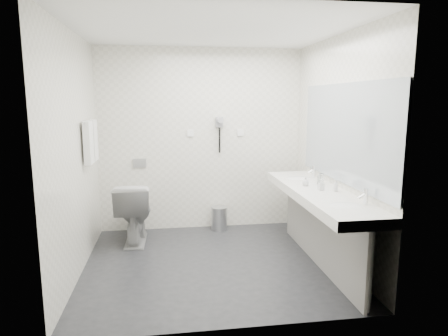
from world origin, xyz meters
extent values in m
plane|color=#242528|center=(0.00, 0.00, 0.00)|extent=(2.80, 2.80, 0.00)
plane|color=white|center=(0.00, 0.00, 2.50)|extent=(2.80, 2.80, 0.00)
plane|color=white|center=(0.00, 1.30, 1.25)|extent=(2.80, 0.00, 2.80)
plane|color=white|center=(0.00, -1.30, 1.25)|extent=(2.80, 0.00, 2.80)
plane|color=white|center=(-1.40, 0.00, 1.25)|extent=(0.00, 2.60, 2.60)
plane|color=white|center=(1.40, 0.00, 1.25)|extent=(0.00, 2.60, 2.60)
cube|color=white|center=(1.12, -0.20, 0.80)|extent=(0.55, 2.20, 0.10)
cube|color=gray|center=(1.15, -0.20, 0.38)|extent=(0.03, 2.15, 0.75)
cylinder|color=silver|center=(1.18, -1.24, 0.38)|extent=(0.06, 0.06, 0.75)
cylinder|color=silver|center=(1.18, 0.84, 0.38)|extent=(0.06, 0.06, 0.75)
cube|color=#B2BCC6|center=(1.39, -0.20, 1.45)|extent=(0.02, 2.20, 1.05)
ellipsoid|color=white|center=(1.12, -0.85, 0.83)|extent=(0.40, 0.31, 0.05)
ellipsoid|color=white|center=(1.12, 0.45, 0.83)|extent=(0.40, 0.31, 0.05)
cylinder|color=silver|center=(1.32, -0.85, 0.92)|extent=(0.04, 0.04, 0.15)
cylinder|color=silver|center=(1.32, 0.45, 0.92)|extent=(0.04, 0.04, 0.15)
imported|color=white|center=(1.14, -0.23, 0.91)|extent=(0.06, 0.06, 0.12)
imported|color=white|center=(1.05, 0.01, 0.90)|extent=(0.10, 0.10, 0.10)
imported|color=white|center=(1.27, -0.31, 0.91)|extent=(0.06, 0.06, 0.12)
cylinder|color=silver|center=(1.23, 0.04, 0.90)|extent=(0.06, 0.06, 0.10)
cylinder|color=silver|center=(1.28, 0.10, 0.91)|extent=(0.07, 0.07, 0.11)
imported|color=white|center=(-0.91, 0.83, 0.39)|extent=(0.46, 0.78, 0.78)
cube|color=#B2B5BA|center=(-0.85, 1.29, 0.95)|extent=(0.18, 0.02, 0.12)
cylinder|color=#B2B5BA|center=(0.23, 1.14, 0.15)|extent=(0.27, 0.27, 0.31)
cylinder|color=#B2B5BA|center=(0.23, 1.14, 0.32)|extent=(0.22, 0.22, 0.02)
cylinder|color=silver|center=(-1.35, 0.55, 1.55)|extent=(0.02, 0.62, 0.02)
cube|color=white|center=(-1.34, 0.41, 1.33)|extent=(0.07, 0.24, 0.48)
cube|color=white|center=(-1.34, 0.69, 1.33)|extent=(0.07, 0.24, 0.48)
cube|color=#9B9BA0|center=(0.25, 1.27, 1.50)|extent=(0.10, 0.04, 0.14)
cylinder|color=#9B9BA0|center=(0.25, 1.20, 1.53)|extent=(0.08, 0.14, 0.08)
cylinder|color=black|center=(0.25, 1.26, 1.25)|extent=(0.02, 0.02, 0.35)
cube|color=white|center=(-0.15, 1.29, 1.35)|extent=(0.09, 0.02, 0.09)
cube|color=white|center=(0.55, 1.29, 1.35)|extent=(0.09, 0.02, 0.09)
camera|label=1|loc=(-0.48, -4.14, 1.80)|focal=31.61mm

